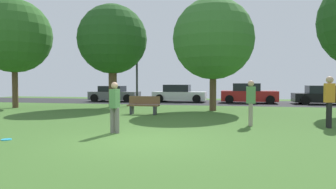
# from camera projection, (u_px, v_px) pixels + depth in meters

# --- Properties ---
(ground_plane) EXTENTS (44.00, 44.00, 0.00)m
(ground_plane) POSITION_uv_depth(u_px,v_px,m) (140.00, 141.00, 8.17)
(ground_plane) COLOR #3D6628
(road_strip) EXTENTS (44.00, 6.40, 0.01)m
(road_strip) POSITION_uv_depth(u_px,v_px,m) (201.00, 102.00, 23.80)
(road_strip) COLOR #28282B
(road_strip) RESTS_ON ground_plane
(oak_tree_right) EXTENTS (4.57, 4.57, 6.77)m
(oak_tree_right) POSITION_uv_depth(u_px,v_px,m) (14.00, 36.00, 18.61)
(oak_tree_right) COLOR brown
(oak_tree_right) RESTS_ON ground_plane
(oak_tree_center) EXTENTS (4.38, 4.38, 6.52)m
(oak_tree_center) POSITION_uv_depth(u_px,v_px,m) (112.00, 40.00, 18.98)
(oak_tree_center) COLOR brown
(oak_tree_center) RESTS_ON ground_plane
(birch_tree_lone) EXTENTS (4.54, 4.54, 6.30)m
(birch_tree_lone) POSITION_uv_depth(u_px,v_px,m) (213.00, 39.00, 16.73)
(birch_tree_lone) COLOR brown
(birch_tree_lone) RESTS_ON ground_plane
(person_thrower) EXTENTS (0.32, 0.30, 1.80)m
(person_thrower) POSITION_uv_depth(u_px,v_px,m) (329.00, 99.00, 10.44)
(person_thrower) COLOR black
(person_thrower) RESTS_ON ground_plane
(person_catcher) EXTENTS (0.32, 0.30, 1.66)m
(person_catcher) POSITION_uv_depth(u_px,v_px,m) (251.00, 101.00, 10.96)
(person_catcher) COLOR gray
(person_catcher) RESTS_ON ground_plane
(person_bystander) EXTENTS (0.30, 0.34, 1.60)m
(person_bystander) POSITION_uv_depth(u_px,v_px,m) (115.00, 105.00, 9.36)
(person_bystander) COLOR slate
(person_bystander) RESTS_ON ground_plane
(frisbee_disc) EXTENTS (0.27, 0.27, 0.03)m
(frisbee_disc) POSITION_uv_depth(u_px,v_px,m) (6.00, 140.00, 8.27)
(frisbee_disc) COLOR #2DB2E0
(frisbee_disc) RESTS_ON ground_plane
(parked_car_grey) EXTENTS (4.06, 1.95, 1.30)m
(parked_car_grey) POSITION_uv_depth(u_px,v_px,m) (114.00, 94.00, 25.11)
(parked_car_grey) COLOR slate
(parked_car_grey) RESTS_ON ground_plane
(parked_car_white) EXTENTS (4.25, 2.05, 1.41)m
(parked_car_white) POSITION_uv_depth(u_px,v_px,m) (179.00, 94.00, 24.45)
(parked_car_white) COLOR white
(parked_car_white) RESTS_ON ground_plane
(parked_car_red) EXTENTS (4.19, 2.08, 1.52)m
(parked_car_red) POSITION_uv_depth(u_px,v_px,m) (248.00, 94.00, 23.15)
(parked_car_red) COLOR #B21E1E
(parked_car_red) RESTS_ON ground_plane
(parked_car_black) EXTENTS (4.59, 1.93, 1.36)m
(parked_car_black) POSITION_uv_depth(u_px,v_px,m) (326.00, 96.00, 21.79)
(parked_car_black) COLOR black
(parked_car_black) RESTS_ON ground_plane
(park_bench) EXTENTS (1.60, 0.45, 0.90)m
(park_bench) POSITION_uv_depth(u_px,v_px,m) (144.00, 105.00, 14.94)
(park_bench) COLOR brown
(park_bench) RESTS_ON ground_plane
(street_lamp_post) EXTENTS (0.14, 0.14, 4.50)m
(street_lamp_post) POSITION_uv_depth(u_px,v_px,m) (137.00, 73.00, 20.86)
(street_lamp_post) COLOR #2D2D33
(street_lamp_post) RESTS_ON ground_plane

